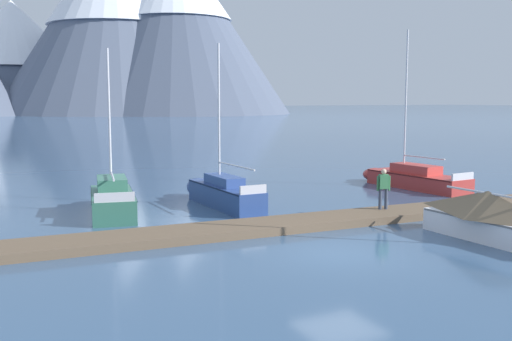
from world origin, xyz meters
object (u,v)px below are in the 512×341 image
sailboat_mid_dock_starboard (499,219)px  person_on_dock (383,186)px  sailboat_mid_dock_port (220,192)px  sailboat_far_berth (411,178)px  sailboat_second_berth (112,199)px

sailboat_mid_dock_starboard → person_on_dock: size_ratio=3.86×
sailboat_mid_dock_port → sailboat_far_berth: 11.64m
sailboat_second_berth → sailboat_mid_dock_starboard: 15.33m
sailboat_second_berth → sailboat_mid_dock_port: size_ratio=0.95×
sailboat_far_berth → person_on_dock: size_ratio=5.10×
sailboat_far_berth → sailboat_second_berth: bearing=-179.5°
sailboat_mid_dock_port → sailboat_mid_dock_starboard: 12.19m
sailboat_mid_dock_starboard → sailboat_far_berth: size_ratio=0.76×
sailboat_far_berth → person_on_dock: sailboat_far_berth is taller
sailboat_mid_dock_port → sailboat_second_berth: bearing=176.5°
sailboat_far_berth → person_on_dock: bearing=-138.4°
sailboat_second_berth → sailboat_mid_dock_starboard: bearing=-46.4°
person_on_dock → sailboat_second_berth: bearing=150.3°
sailboat_far_berth → person_on_dock: 8.82m
sailboat_second_berth → sailboat_mid_dock_port: sailboat_mid_dock_port is taller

